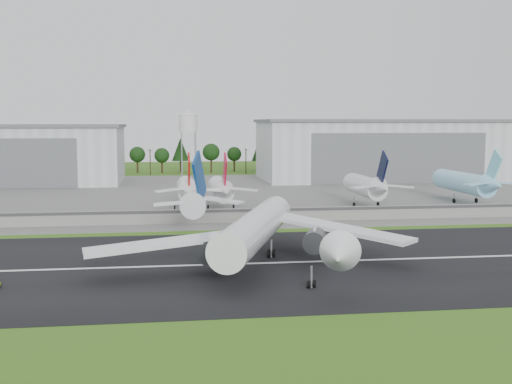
{
  "coord_description": "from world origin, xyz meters",
  "views": [
    {
      "loc": [
        -14.2,
        -95.66,
        23.83
      ],
      "look_at": [
        4.58,
        40.0,
        9.0
      ],
      "focal_mm": 45.0,
      "sensor_mm": 36.0,
      "label": 1
    }
  ],
  "objects": [
    {
      "name": "ground",
      "position": [
        0.0,
        0.0,
        0.0
      ],
      "size": [
        600.0,
        600.0,
        0.0
      ],
      "primitive_type": "plane",
      "color": "#315C15",
      "rests_on": "ground"
    },
    {
      "name": "runway",
      "position": [
        0.0,
        10.0,
        0.05
      ],
      "size": [
        320.0,
        60.0,
        0.1
      ],
      "primitive_type": "cube",
      "color": "black",
      "rests_on": "ground"
    },
    {
      "name": "runway_centerline",
      "position": [
        0.0,
        10.0,
        0.11
      ],
      "size": [
        220.0,
        1.0,
        0.02
      ],
      "primitive_type": "cube",
      "color": "white",
      "rests_on": "runway"
    },
    {
      "name": "apron",
      "position": [
        0.0,
        120.0,
        0.05
      ],
      "size": [
        320.0,
        150.0,
        0.1
      ],
      "primitive_type": "cube",
      "color": "slate",
      "rests_on": "ground"
    },
    {
      "name": "blast_fence",
      "position": [
        0.0,
        54.99,
        1.81
      ],
      "size": [
        240.0,
        0.61,
        3.5
      ],
      "color": "gray",
      "rests_on": "ground"
    },
    {
      "name": "hangar_east",
      "position": [
        75.0,
        164.92,
        12.63
      ],
      "size": [
        102.0,
        47.0,
        25.2
      ],
      "color": "silver",
      "rests_on": "ground"
    },
    {
      "name": "water_tower",
      "position": [
        -5.0,
        185.0,
        24.55
      ],
      "size": [
        8.4,
        8.4,
        29.4
      ],
      "color": "#99999E",
      "rests_on": "ground"
    },
    {
      "name": "utility_poles",
      "position": [
        0.0,
        200.0,
        0.0
      ],
      "size": [
        230.0,
        3.0,
        12.0
      ],
      "primitive_type": null,
      "color": "black",
      "rests_on": "ground"
    },
    {
      "name": "treeline",
      "position": [
        0.0,
        215.0,
        0.0
      ],
      "size": [
        320.0,
        16.0,
        22.0
      ],
      "primitive_type": null,
      "color": "black",
      "rests_on": "ground"
    },
    {
      "name": "main_airliner",
      "position": [
        0.58,
        9.59,
        4.89
      ],
      "size": [
        54.33,
        57.75,
        18.17
      ],
      "rotation": [
        0.0,
        0.0,
        2.82
      ],
      "color": "white",
      "rests_on": "runway"
    },
    {
      "name": "parked_jet_red_a",
      "position": [
        -8.93,
        76.54,
        6.03
      ],
      "size": [
        7.36,
        31.29,
        16.53
      ],
      "color": "white",
      "rests_on": "ground"
    },
    {
      "name": "parked_jet_red_b",
      "position": [
        0.11,
        76.53,
        5.97
      ],
      "size": [
        7.36,
        31.29,
        16.46
      ],
      "color": "silver",
      "rests_on": "ground"
    },
    {
      "name": "parked_jet_navy",
      "position": [
        41.27,
        76.56,
        6.18
      ],
      "size": [
        7.36,
        31.29,
        16.69
      ],
      "color": "silver",
      "rests_on": "ground"
    },
    {
      "name": "parked_jet_skyblue",
      "position": [
        73.33,
        81.59,
        6.31
      ],
      "size": [
        7.36,
        37.29,
        16.87
      ],
      "color": "#92D9FC",
      "rests_on": "ground"
    }
  ]
}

